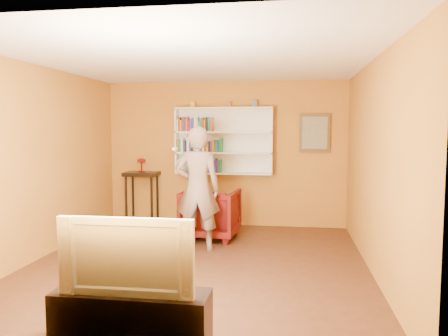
{
  "coord_description": "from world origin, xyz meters",
  "views": [
    {
      "loc": [
        1.21,
        -5.62,
        1.82
      ],
      "look_at": [
        0.25,
        0.75,
        1.24
      ],
      "focal_mm": 35.0,
      "sensor_mm": 36.0,
      "label": 1
    }
  ],
  "objects": [
    {
      "name": "framed_painting",
      "position": [
        1.65,
        2.46,
        1.75
      ],
      "size": [
        0.55,
        0.05,
        0.7
      ],
      "color": "brown",
      "rests_on": "room_shell"
    },
    {
      "name": "ornament_left",
      "position": [
        -0.58,
        2.35,
        2.27
      ],
      "size": [
        0.08,
        0.08,
        0.11
      ],
      "primitive_type": "cube",
      "color": "gold",
      "rests_on": "bookshelf"
    },
    {
      "name": "books_row_lower",
      "position": [
        -0.45,
        2.3,
        1.13
      ],
      "size": [
        0.82,
        0.19,
        0.26
      ],
      "color": "silver",
      "rests_on": "bookshelf"
    },
    {
      "name": "console_table",
      "position": [
        -1.56,
        2.25,
        0.83
      ],
      "size": [
        0.62,
        0.47,
        1.01
      ],
      "color": "black",
      "rests_on": "ground"
    },
    {
      "name": "ornament_centre",
      "position": [
        0.1,
        2.35,
        2.26
      ],
      "size": [
        0.07,
        0.07,
        0.1
      ],
      "primitive_type": "cube",
      "color": "#9E3B34",
      "rests_on": "bookshelf"
    },
    {
      "name": "television",
      "position": [
        -0.08,
        -2.25,
        0.79
      ],
      "size": [
        1.12,
        0.16,
        0.65
      ],
      "primitive_type": "imported",
      "rotation": [
        0.0,
        0.0,
        0.01
      ],
      "color": "black",
      "rests_on": "tv_cabinet"
    },
    {
      "name": "armchair",
      "position": [
        -0.08,
        1.44,
        0.41
      ],
      "size": [
        0.95,
        0.97,
        0.83
      ],
      "primitive_type": "imported",
      "rotation": [
        0.0,
        0.0,
        3.06
      ],
      "color": "#450406",
      "rests_on": "ground"
    },
    {
      "name": "books_row_middle",
      "position": [
        -0.45,
        2.31,
        1.51
      ],
      "size": [
        0.84,
        0.19,
        0.27
      ],
      "color": "#BD5825",
      "rests_on": "bookshelf"
    },
    {
      "name": "books_row_upper",
      "position": [
        -0.52,
        2.31,
        1.89
      ],
      "size": [
        0.66,
        0.19,
        0.27
      ],
      "color": "silver",
      "rests_on": "bookshelf"
    },
    {
      "name": "ruby_lustre",
      "position": [
        -1.56,
        2.25,
        1.2
      ],
      "size": [
        0.16,
        0.16,
        0.26
      ],
      "color": "maroon",
      "rests_on": "console_table"
    },
    {
      "name": "room_shell",
      "position": [
        0.0,
        0.0,
        1.02
      ],
      "size": [
        5.3,
        5.8,
        2.88
      ],
      "color": "#422515",
      "rests_on": "ground"
    },
    {
      "name": "person",
      "position": [
        -0.15,
        0.72,
        0.93
      ],
      "size": [
        0.71,
        0.49,
        1.86
      ],
      "primitive_type": "imported",
      "rotation": [
        0.0,
        0.0,
        3.21
      ],
      "color": "#7C665B",
      "rests_on": "ground"
    },
    {
      "name": "bookshelf",
      "position": [
        0.0,
        2.41,
        1.59
      ],
      "size": [
        1.8,
        0.29,
        1.23
      ],
      "color": "white",
      "rests_on": "room_shell"
    },
    {
      "name": "game_remote",
      "position": [
        -0.42,
        0.45,
        1.54
      ],
      "size": [
        0.04,
        0.15,
        0.04
      ],
      "primitive_type": "cube",
      "color": "white",
      "rests_on": "person"
    },
    {
      "name": "tv_cabinet",
      "position": [
        -0.08,
        -2.25,
        0.23
      ],
      "size": [
        1.31,
        0.39,
        0.47
      ],
      "primitive_type": "cube",
      "color": "black",
      "rests_on": "ground"
    },
    {
      "name": "ornament_right",
      "position": [
        0.57,
        2.35,
        2.28
      ],
      "size": [
        0.09,
        0.09,
        0.12
      ],
      "primitive_type": "cube",
      "color": "#465D75",
      "rests_on": "bookshelf"
    }
  ]
}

